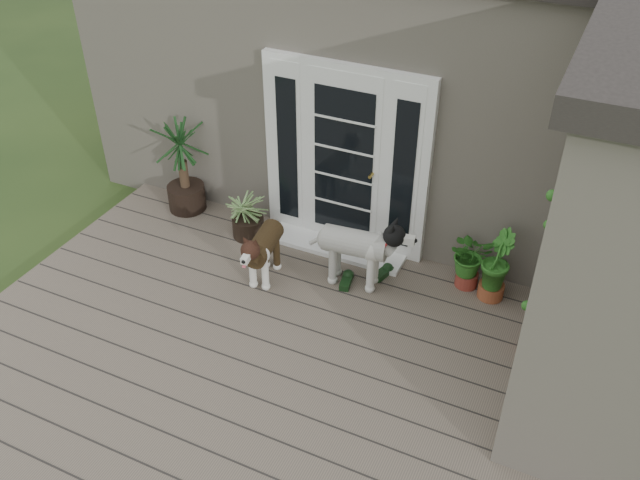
% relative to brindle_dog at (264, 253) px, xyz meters
% --- Properties ---
extents(deck, '(6.20, 4.60, 0.12)m').
position_rel_brindle_dog_xyz_m(deck, '(0.68, -1.20, -0.39)').
color(deck, '#6B5B4C').
rests_on(deck, ground).
extents(house_main, '(7.40, 4.00, 3.10)m').
position_rel_brindle_dog_xyz_m(house_main, '(0.68, 3.05, 1.10)').
color(house_main, '#665E54').
rests_on(house_main, ground).
extents(door_unit, '(1.90, 0.14, 2.15)m').
position_rel_brindle_dog_xyz_m(door_unit, '(0.48, 1.00, 0.74)').
color(door_unit, white).
rests_on(door_unit, deck).
extents(door_step, '(1.60, 0.40, 0.05)m').
position_rel_brindle_dog_xyz_m(door_step, '(0.48, 0.80, -0.31)').
color(door_step, white).
rests_on(door_step, deck).
extents(brindle_dog, '(0.45, 0.83, 0.66)m').
position_rel_brindle_dog_xyz_m(brindle_dog, '(0.00, 0.00, 0.00)').
color(brindle_dog, '#3C2B16').
rests_on(brindle_dog, deck).
extents(white_dog, '(0.95, 0.48, 0.76)m').
position_rel_brindle_dog_xyz_m(white_dog, '(0.90, 0.33, 0.05)').
color(white_dog, silver).
rests_on(white_dog, deck).
extents(spider_plant, '(0.71, 0.71, 0.66)m').
position_rel_brindle_dog_xyz_m(spider_plant, '(-0.56, 0.61, -0.00)').
color(spider_plant, '#8BAB69').
rests_on(spider_plant, deck).
extents(yucca, '(1.13, 1.13, 1.26)m').
position_rel_brindle_dog_xyz_m(yucca, '(-1.55, 0.80, 0.30)').
color(yucca, black).
rests_on(yucca, deck).
extents(herb_a, '(0.62, 0.62, 0.59)m').
position_rel_brindle_dog_xyz_m(herb_a, '(2.01, 0.80, -0.04)').
color(herb_a, '#234F16').
rests_on(herb_a, deck).
extents(herb_b, '(0.44, 0.44, 0.60)m').
position_rel_brindle_dog_xyz_m(herb_b, '(2.29, 0.73, -0.03)').
color(herb_b, '#1B5E1C').
rests_on(herb_b, deck).
extents(herb_c, '(0.35, 0.35, 0.53)m').
position_rel_brindle_dog_xyz_m(herb_c, '(2.92, 0.53, -0.06)').
color(herb_c, '#175219').
rests_on(herb_c, deck).
extents(sapling, '(0.63, 0.63, 1.89)m').
position_rel_brindle_dog_xyz_m(sapling, '(2.92, 0.08, 0.62)').
color(sapling, '#204E16').
rests_on(sapling, deck).
extents(clog_left, '(0.20, 0.33, 0.09)m').
position_rel_brindle_dog_xyz_m(clog_left, '(0.84, 0.27, -0.28)').
color(clog_left, black).
rests_on(clog_left, deck).
extents(clog_right, '(0.22, 0.33, 0.09)m').
position_rel_brindle_dog_xyz_m(clog_right, '(1.15, 0.56, -0.28)').
color(clog_right, black).
rests_on(clog_right, deck).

